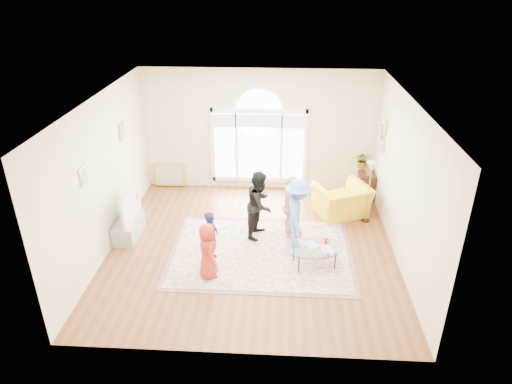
# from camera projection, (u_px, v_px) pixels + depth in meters

# --- Properties ---
(ground) EXTENTS (6.00, 6.00, 0.00)m
(ground) POSITION_uv_depth(u_px,v_px,m) (252.00, 247.00, 9.77)
(ground) COLOR brown
(ground) RESTS_ON ground
(room_shell) EXTENTS (6.00, 6.00, 6.00)m
(room_shell) POSITION_uv_depth(u_px,v_px,m) (259.00, 134.00, 11.61)
(room_shell) COLOR beige
(room_shell) RESTS_ON ground
(area_rug) EXTENTS (3.60, 2.60, 0.02)m
(area_rug) POSITION_uv_depth(u_px,v_px,m) (261.00, 252.00, 9.58)
(area_rug) COLOR beige
(area_rug) RESTS_ON ground
(rug_border) EXTENTS (3.80, 2.80, 0.01)m
(rug_border) POSITION_uv_depth(u_px,v_px,m) (261.00, 253.00, 9.58)
(rug_border) COLOR #865351
(rug_border) RESTS_ON ground
(tv_console) EXTENTS (0.45, 1.00, 0.42)m
(tv_console) POSITION_uv_depth(u_px,v_px,m) (129.00, 228.00, 10.09)
(tv_console) COLOR #9C9FA5
(tv_console) RESTS_ON ground
(television) EXTENTS (0.17, 1.12, 0.65)m
(television) POSITION_uv_depth(u_px,v_px,m) (126.00, 207.00, 9.86)
(television) COLOR black
(television) RESTS_ON tv_console
(coffee_table) EXTENTS (1.29, 0.98, 0.54)m
(coffee_table) POSITION_uv_depth(u_px,v_px,m) (315.00, 248.00, 9.01)
(coffee_table) COLOR silver
(coffee_table) RESTS_ON ground
(armchair) EXTENTS (1.50, 1.43, 0.77)m
(armchair) POSITION_uv_depth(u_px,v_px,m) (342.00, 201.00, 10.88)
(armchair) COLOR yellow
(armchair) RESTS_ON ground
(side_cabinet) EXTENTS (0.40, 0.50, 0.70)m
(side_cabinet) POSITION_uv_depth(u_px,v_px,m) (366.00, 186.00, 11.70)
(side_cabinet) COLOR black
(side_cabinet) RESTS_ON ground
(floor_lamp) EXTENTS (0.26, 0.26, 1.51)m
(floor_lamp) POSITION_uv_depth(u_px,v_px,m) (371.00, 171.00, 10.21)
(floor_lamp) COLOR black
(floor_lamp) RESTS_ON ground
(plant_pedestal) EXTENTS (0.20, 0.20, 0.70)m
(plant_pedestal) POSITION_uv_depth(u_px,v_px,m) (361.00, 180.00, 12.03)
(plant_pedestal) COLOR white
(plant_pedestal) RESTS_ON ground
(potted_plant) EXTENTS (0.42, 0.37, 0.45)m
(potted_plant) POSITION_uv_depth(u_px,v_px,m) (363.00, 160.00, 11.77)
(potted_plant) COLOR #33722D
(potted_plant) RESTS_ON plant_pedestal
(leaning_picture) EXTENTS (0.80, 0.14, 0.62)m
(leaning_picture) POSITION_uv_depth(u_px,v_px,m) (171.00, 186.00, 12.50)
(leaning_picture) COLOR tan
(leaning_picture) RESTS_ON ground
(child_red) EXTENTS (0.53, 0.64, 1.13)m
(child_red) POSITION_uv_depth(u_px,v_px,m) (208.00, 251.00, 8.60)
(child_red) COLOR #AF2C22
(child_red) RESTS_ON area_rug
(child_navy) EXTENTS (0.27, 0.40, 1.09)m
(child_navy) POSITION_uv_depth(u_px,v_px,m) (212.00, 236.00, 9.11)
(child_navy) COLOR #131C3A
(child_navy) RESTS_ON area_rug
(child_black) EXTENTS (0.77, 0.88, 1.52)m
(child_black) POSITION_uv_depth(u_px,v_px,m) (260.00, 204.00, 9.87)
(child_black) COLOR black
(child_black) RESTS_ON area_rug
(child_pink) EXTENTS (0.50, 0.89, 1.43)m
(child_pink) POSITION_uv_depth(u_px,v_px,m) (291.00, 207.00, 9.85)
(child_pink) COLOR #EFACAF
(child_pink) RESTS_ON area_rug
(child_blue) EXTENTS (0.59, 1.00, 1.54)m
(child_blue) POSITION_uv_depth(u_px,v_px,m) (298.00, 214.00, 9.47)
(child_blue) COLOR #558DE5
(child_blue) RESTS_ON area_rug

